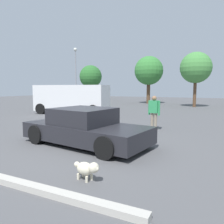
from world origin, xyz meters
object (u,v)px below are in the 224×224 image
Objects in this scene: sedan_foreground at (85,128)px; van_white at (72,98)px; dog at (87,169)px; light_post_near at (76,66)px; pedestrian at (154,110)px.

sedan_foreground is 0.81× the size of van_white.
light_post_near is (-14.97, 20.77, 4.55)m from dog.
pedestrian is (-0.22, 5.91, 0.66)m from dog.
van_white reaches higher than dog.
pedestrian is 21.30m from light_post_near.
pedestrian is 0.21× the size of light_post_near.
sedan_foreground is 0.63× the size of light_post_near.
light_post_near is at bearing 134.67° from sedan_foreground.
van_white is 8.15m from pedestrian.
van_white is 3.61× the size of pedestrian.
light_post_near reaches higher than van_white.
sedan_foreground reaches higher than dog.
light_post_near is (-7.52, 11.12, 3.65)m from van_white.
pedestrian is at bearing 143.20° from van_white.
light_post_near is at bearing 136.92° from dog.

